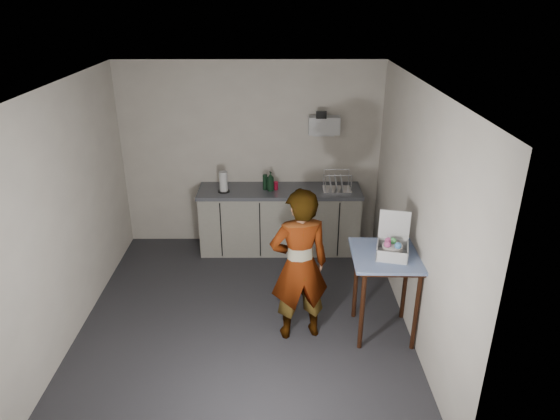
{
  "coord_description": "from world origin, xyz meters",
  "views": [
    {
      "loc": [
        0.37,
        -4.69,
        3.4
      ],
      "look_at": [
        0.4,
        0.45,
        1.15
      ],
      "focal_mm": 32.0,
      "sensor_mm": 36.0,
      "label": 1
    }
  ],
  "objects_px": {
    "soap_bottle": "(270,181)",
    "dish_rack": "(336,186)",
    "bakery_box": "(392,247)",
    "standing_man": "(299,266)",
    "side_table": "(388,265)",
    "soda_can": "(276,186)",
    "kitchen_counter": "(280,221)",
    "paper_towel": "(223,182)",
    "dark_bottle": "(265,182)"
  },
  "relations": [
    {
      "from": "soap_bottle",
      "to": "dish_rack",
      "type": "xyz_separation_m",
      "value": [
        0.9,
        0.01,
        -0.08
      ]
    },
    {
      "from": "dish_rack",
      "to": "bakery_box",
      "type": "bearing_deg",
      "value": -79.7
    },
    {
      "from": "bakery_box",
      "to": "soap_bottle",
      "type": "bearing_deg",
      "value": 136.53
    },
    {
      "from": "soap_bottle",
      "to": "bakery_box",
      "type": "xyz_separation_m",
      "value": [
        1.25,
        -1.92,
        0.01
      ]
    },
    {
      "from": "standing_man",
      "to": "dish_rack",
      "type": "bearing_deg",
      "value": -118.61
    },
    {
      "from": "side_table",
      "to": "bakery_box",
      "type": "distance_m",
      "value": 0.22
    },
    {
      "from": "soda_can",
      "to": "kitchen_counter",
      "type": "bearing_deg",
      "value": 7.82
    },
    {
      "from": "soda_can",
      "to": "paper_towel",
      "type": "distance_m",
      "value": 0.72
    },
    {
      "from": "bakery_box",
      "to": "dish_rack",
      "type": "bearing_deg",
      "value": 113.72
    },
    {
      "from": "standing_man",
      "to": "soap_bottle",
      "type": "relative_size",
      "value": 6.19
    },
    {
      "from": "standing_man",
      "to": "soda_can",
      "type": "height_order",
      "value": "standing_man"
    },
    {
      "from": "kitchen_counter",
      "to": "soda_can",
      "type": "xyz_separation_m",
      "value": [
        -0.05,
        -0.01,
        0.54
      ]
    },
    {
      "from": "standing_man",
      "to": "dish_rack",
      "type": "xyz_separation_m",
      "value": [
        0.58,
        1.93,
        0.13
      ]
    },
    {
      "from": "side_table",
      "to": "standing_man",
      "type": "relative_size",
      "value": 0.57
    },
    {
      "from": "side_table",
      "to": "bakery_box",
      "type": "height_order",
      "value": "bakery_box"
    },
    {
      "from": "soap_bottle",
      "to": "soda_can",
      "type": "xyz_separation_m",
      "value": [
        0.07,
        0.04,
        -0.08
      ]
    },
    {
      "from": "side_table",
      "to": "dark_bottle",
      "type": "relative_size",
      "value": 4.46
    },
    {
      "from": "kitchen_counter",
      "to": "dish_rack",
      "type": "height_order",
      "value": "dish_rack"
    },
    {
      "from": "dish_rack",
      "to": "bakery_box",
      "type": "xyz_separation_m",
      "value": [
        0.35,
        -1.92,
        0.08
      ]
    },
    {
      "from": "standing_man",
      "to": "soap_bottle",
      "type": "xyz_separation_m",
      "value": [
        -0.32,
        1.92,
        0.2
      ]
    },
    {
      "from": "dark_bottle",
      "to": "paper_towel",
      "type": "xyz_separation_m",
      "value": [
        -0.56,
        -0.08,
        0.03
      ]
    },
    {
      "from": "dark_bottle",
      "to": "paper_towel",
      "type": "height_order",
      "value": "paper_towel"
    },
    {
      "from": "soap_bottle",
      "to": "standing_man",
      "type": "bearing_deg",
      "value": -80.62
    },
    {
      "from": "soda_can",
      "to": "bakery_box",
      "type": "xyz_separation_m",
      "value": [
        1.18,
        -1.95,
        0.09
      ]
    },
    {
      "from": "side_table",
      "to": "dish_rack",
      "type": "distance_m",
      "value": 1.93
    },
    {
      "from": "standing_man",
      "to": "bakery_box",
      "type": "relative_size",
      "value": 3.89
    },
    {
      "from": "standing_man",
      "to": "bakery_box",
      "type": "distance_m",
      "value": 0.96
    },
    {
      "from": "kitchen_counter",
      "to": "soap_bottle",
      "type": "height_order",
      "value": "soap_bottle"
    },
    {
      "from": "dark_bottle",
      "to": "dish_rack",
      "type": "distance_m",
      "value": 0.98
    },
    {
      "from": "soap_bottle",
      "to": "paper_towel",
      "type": "distance_m",
      "value": 0.63
    },
    {
      "from": "dish_rack",
      "to": "bakery_box",
      "type": "distance_m",
      "value": 1.96
    },
    {
      "from": "side_table",
      "to": "dish_rack",
      "type": "relative_size",
      "value": 2.51
    },
    {
      "from": "kitchen_counter",
      "to": "paper_towel",
      "type": "relative_size",
      "value": 7.84
    },
    {
      "from": "soap_bottle",
      "to": "dark_bottle",
      "type": "xyz_separation_m",
      "value": [
        -0.08,
        0.05,
        -0.03
      ]
    },
    {
      "from": "kitchen_counter",
      "to": "standing_man",
      "type": "bearing_deg",
      "value": -84.44
    },
    {
      "from": "standing_man",
      "to": "dark_bottle",
      "type": "height_order",
      "value": "standing_man"
    },
    {
      "from": "paper_towel",
      "to": "bakery_box",
      "type": "height_order",
      "value": "bakery_box"
    },
    {
      "from": "kitchen_counter",
      "to": "paper_towel",
      "type": "distance_m",
      "value": 0.98
    },
    {
      "from": "standing_man",
      "to": "soap_bottle",
      "type": "height_order",
      "value": "standing_man"
    },
    {
      "from": "standing_man",
      "to": "side_table",
      "type": "bearing_deg",
      "value": 170.02
    },
    {
      "from": "kitchen_counter",
      "to": "soap_bottle",
      "type": "bearing_deg",
      "value": -160.44
    },
    {
      "from": "side_table",
      "to": "paper_towel",
      "type": "bearing_deg",
      "value": 136.63
    },
    {
      "from": "kitchen_counter",
      "to": "dark_bottle",
      "type": "relative_size",
      "value": 10.44
    },
    {
      "from": "dark_bottle",
      "to": "kitchen_counter",
      "type": "bearing_deg",
      "value": -0.22
    },
    {
      "from": "soap_bottle",
      "to": "dish_rack",
      "type": "distance_m",
      "value": 0.9
    },
    {
      "from": "soap_bottle",
      "to": "soda_can",
      "type": "bearing_deg",
      "value": 27.05
    },
    {
      "from": "soda_can",
      "to": "dish_rack",
      "type": "distance_m",
      "value": 0.83
    },
    {
      "from": "side_table",
      "to": "standing_man",
      "type": "distance_m",
      "value": 0.91
    },
    {
      "from": "soap_bottle",
      "to": "paper_towel",
      "type": "bearing_deg",
      "value": -176.6
    },
    {
      "from": "standing_man",
      "to": "bakery_box",
      "type": "bearing_deg",
      "value": 168.61
    }
  ]
}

